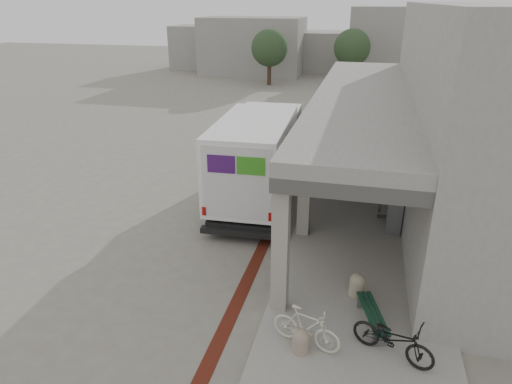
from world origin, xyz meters
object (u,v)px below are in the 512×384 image
(utility_cabinet, at_px, (396,216))
(bicycle_black, at_px, (393,338))
(bicycle_cream, at_px, (306,327))
(bench, at_px, (372,316))
(fedex_truck, at_px, (259,154))

(utility_cabinet, relative_size, bicycle_black, 0.61)
(utility_cabinet, xyz_separation_m, bicycle_black, (-0.27, -5.90, -0.07))
(utility_cabinet, distance_m, bicycle_cream, 6.35)
(bench, relative_size, bicycle_cream, 1.04)
(fedex_truck, xyz_separation_m, bench, (4.35, -6.91, -1.36))
(utility_cabinet, xyz_separation_m, bicycle_cream, (-2.08, -6.00, -0.06))
(bench, xyz_separation_m, bicycle_black, (0.41, -0.91, 0.20))
(fedex_truck, relative_size, bicycle_black, 4.37)
(fedex_truck, height_order, bicycle_black, fedex_truck)
(bicycle_black, height_order, bicycle_cream, bicycle_cream)
(fedex_truck, relative_size, utility_cabinet, 7.20)
(bicycle_cream, bearing_deg, fedex_truck, 36.50)
(utility_cabinet, height_order, bicycle_cream, utility_cabinet)
(fedex_truck, bearing_deg, bench, -60.26)
(bicycle_black, bearing_deg, fedex_truck, 55.11)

